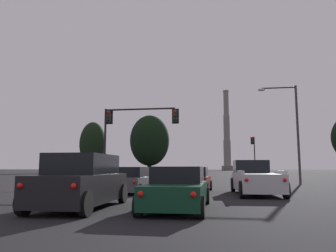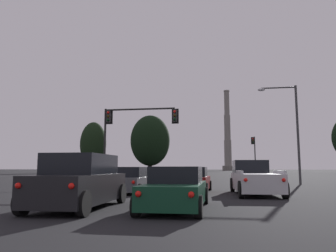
{
  "view_description": "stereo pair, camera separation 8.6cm",
  "coord_description": "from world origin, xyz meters",
  "px_view_note": "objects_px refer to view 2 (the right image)",
  "views": [
    {
      "loc": [
        1.3,
        -0.39,
        1.38
      ],
      "look_at": [
        -3.76,
        33.02,
        5.72
      ],
      "focal_mm": 35.0,
      "sensor_mm": 36.0,
      "label": 1
    },
    {
      "loc": [
        1.38,
        -0.37,
        1.38
      ],
      "look_at": [
        -3.76,
        33.02,
        5.72
      ],
      "focal_mm": 35.0,
      "sensor_mm": 36.0,
      "label": 2
    }
  ],
  "objects_px": {
    "hatchback_left_lane_front": "(132,181)",
    "traffic_light_far_right": "(254,150)",
    "pickup_truck_right_lane_front": "(254,179)",
    "traffic_light_overhead_left": "(129,125)",
    "hatchback_center_lane_front": "(193,180)",
    "street_lamp": "(291,123)",
    "sedan_center_lane_second": "(176,189)",
    "smokestack": "(228,139)",
    "suv_left_lane_second": "(80,182)"
  },
  "relations": [
    {
      "from": "traffic_light_overhead_left",
      "to": "traffic_light_far_right",
      "type": "bearing_deg",
      "value": 66.79
    },
    {
      "from": "pickup_truck_right_lane_front",
      "to": "smokestack",
      "type": "distance_m",
      "value": 153.22
    },
    {
      "from": "hatchback_center_lane_front",
      "to": "hatchback_left_lane_front",
      "type": "xyz_separation_m",
      "value": [
        -3.3,
        -1.36,
        0.0
      ]
    },
    {
      "from": "pickup_truck_right_lane_front",
      "to": "suv_left_lane_second",
      "type": "bearing_deg",
      "value": -135.39
    },
    {
      "from": "sedan_center_lane_second",
      "to": "traffic_light_overhead_left",
      "type": "height_order",
      "value": "traffic_light_overhead_left"
    },
    {
      "from": "sedan_center_lane_second",
      "to": "street_lamp",
      "type": "relative_size",
      "value": 0.55
    },
    {
      "from": "hatchback_left_lane_front",
      "to": "smokestack",
      "type": "xyz_separation_m",
      "value": [
        9.56,
        152.71,
        15.76
      ]
    },
    {
      "from": "hatchback_center_lane_front",
      "to": "street_lamp",
      "type": "xyz_separation_m",
      "value": [
        7.75,
        10.19,
        4.6
      ]
    },
    {
      "from": "suv_left_lane_second",
      "to": "hatchback_center_lane_front",
      "type": "bearing_deg",
      "value": 67.3
    },
    {
      "from": "sedan_center_lane_second",
      "to": "hatchback_left_lane_front",
      "type": "xyz_separation_m",
      "value": [
        -3.34,
        6.63,
        -0.0
      ]
    },
    {
      "from": "hatchback_left_lane_front",
      "to": "sedan_center_lane_second",
      "type": "bearing_deg",
      "value": -61.07
    },
    {
      "from": "sedan_center_lane_second",
      "to": "traffic_light_far_right",
      "type": "relative_size",
      "value": 0.7
    },
    {
      "from": "sedan_center_lane_second",
      "to": "hatchback_left_lane_front",
      "type": "height_order",
      "value": "hatchback_left_lane_front"
    },
    {
      "from": "hatchback_center_lane_front",
      "to": "traffic_light_overhead_left",
      "type": "bearing_deg",
      "value": 131.42
    },
    {
      "from": "traffic_light_far_right",
      "to": "street_lamp",
      "type": "height_order",
      "value": "street_lamp"
    },
    {
      "from": "hatchback_left_lane_front",
      "to": "street_lamp",
      "type": "xyz_separation_m",
      "value": [
        11.05,
        11.56,
        4.6
      ]
    },
    {
      "from": "hatchback_left_lane_front",
      "to": "traffic_light_overhead_left",
      "type": "distance_m",
      "value": 9.9
    },
    {
      "from": "traffic_light_overhead_left",
      "to": "smokestack",
      "type": "height_order",
      "value": "smokestack"
    },
    {
      "from": "pickup_truck_right_lane_front",
      "to": "traffic_light_overhead_left",
      "type": "distance_m",
      "value": 13.04
    },
    {
      "from": "traffic_light_far_right",
      "to": "smokestack",
      "type": "height_order",
      "value": "smokestack"
    },
    {
      "from": "traffic_light_overhead_left",
      "to": "street_lamp",
      "type": "xyz_separation_m",
      "value": [
        13.65,
        3.0,
        0.35
      ]
    },
    {
      "from": "suv_left_lane_second",
      "to": "hatchback_center_lane_front",
      "type": "relative_size",
      "value": 1.19
    },
    {
      "from": "suv_left_lane_second",
      "to": "traffic_light_overhead_left",
      "type": "height_order",
      "value": "traffic_light_overhead_left"
    },
    {
      "from": "suv_left_lane_second",
      "to": "smokestack",
      "type": "bearing_deg",
      "value": 85.74
    },
    {
      "from": "sedan_center_lane_second",
      "to": "traffic_light_overhead_left",
      "type": "xyz_separation_m",
      "value": [
        -5.94,
        15.18,
        4.24
      ]
    },
    {
      "from": "smokestack",
      "to": "traffic_light_overhead_left",
      "type": "bearing_deg",
      "value": -94.82
    },
    {
      "from": "traffic_light_overhead_left",
      "to": "street_lamp",
      "type": "height_order",
      "value": "street_lamp"
    },
    {
      "from": "sedan_center_lane_second",
      "to": "smokestack",
      "type": "distance_m",
      "value": 160.23
    },
    {
      "from": "hatchback_left_lane_front",
      "to": "street_lamp",
      "type": "distance_m",
      "value": 16.64
    },
    {
      "from": "traffic_light_overhead_left",
      "to": "traffic_light_far_right",
      "type": "distance_m",
      "value": 34.08
    },
    {
      "from": "sedan_center_lane_second",
      "to": "hatchback_left_lane_front",
      "type": "relative_size",
      "value": 1.13
    },
    {
      "from": "suv_left_lane_second",
      "to": "street_lamp",
      "type": "height_order",
      "value": "street_lamp"
    },
    {
      "from": "hatchback_center_lane_front",
      "to": "traffic_light_overhead_left",
      "type": "xyz_separation_m",
      "value": [
        -5.9,
        7.2,
        4.25
      ]
    },
    {
      "from": "suv_left_lane_second",
      "to": "hatchback_center_lane_front",
      "type": "xyz_separation_m",
      "value": [
        3.3,
        8.22,
        -0.23
      ]
    },
    {
      "from": "traffic_light_far_right",
      "to": "sedan_center_lane_second",
      "type": "bearing_deg",
      "value": -99.15
    },
    {
      "from": "pickup_truck_right_lane_front",
      "to": "street_lamp",
      "type": "height_order",
      "value": "street_lamp"
    },
    {
      "from": "hatchback_left_lane_front",
      "to": "traffic_light_overhead_left",
      "type": "relative_size",
      "value": 0.64
    },
    {
      "from": "hatchback_left_lane_front",
      "to": "traffic_light_far_right",
      "type": "relative_size",
      "value": 0.62
    },
    {
      "from": "hatchback_center_lane_front",
      "to": "traffic_light_far_right",
      "type": "relative_size",
      "value": 0.62
    },
    {
      "from": "hatchback_center_lane_front",
      "to": "hatchback_left_lane_front",
      "type": "relative_size",
      "value": 1.0
    },
    {
      "from": "smokestack",
      "to": "hatchback_left_lane_front",
      "type": "bearing_deg",
      "value": -93.58
    },
    {
      "from": "smokestack",
      "to": "hatchback_center_lane_front",
      "type": "bearing_deg",
      "value": -92.37
    },
    {
      "from": "sedan_center_lane_second",
      "to": "street_lamp",
      "type": "distance_m",
      "value": 20.28
    },
    {
      "from": "pickup_truck_right_lane_front",
      "to": "sedan_center_lane_second",
      "type": "relative_size",
      "value": 1.18
    },
    {
      "from": "traffic_light_far_right",
      "to": "smokestack",
      "type": "relative_size",
      "value": 0.16
    },
    {
      "from": "traffic_light_far_right",
      "to": "smokestack",
      "type": "distance_m",
      "value": 113.48
    },
    {
      "from": "traffic_light_overhead_left",
      "to": "hatchback_left_lane_front",
      "type": "bearing_deg",
      "value": -73.13
    },
    {
      "from": "sedan_center_lane_second",
      "to": "hatchback_left_lane_front",
      "type": "bearing_deg",
      "value": 117.22
    },
    {
      "from": "hatchback_center_lane_front",
      "to": "sedan_center_lane_second",
      "type": "bearing_deg",
      "value": -87.64
    },
    {
      "from": "pickup_truck_right_lane_front",
      "to": "sedan_center_lane_second",
      "type": "height_order",
      "value": "pickup_truck_right_lane_front"
    }
  ]
}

